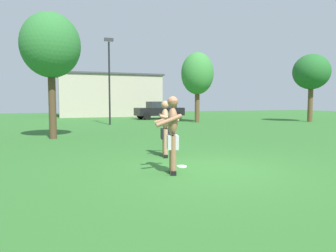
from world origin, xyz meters
The scene contains 10 objects.
ground_plane centered at (0.00, 0.00, 0.00)m, with size 80.00×80.00×0.00m, color #2D6628.
player_with_cap centered at (-0.85, -0.14, 0.94)m, with size 0.70×0.60×1.71m.
player_in_black centered at (-0.30, 1.91, 0.85)m, with size 0.69×0.65×1.61m.
frisbee centered at (-0.40, 0.41, 0.01)m, with size 0.24×0.24×0.03m, color white.
car_black_near_post centered at (5.62, 20.39, 0.82)m, with size 4.41×2.25×1.58m.
lamp_post centered at (0.19, 14.84, 3.56)m, with size 0.60×0.24×5.83m.
outbuilding_behind_lot centered at (2.24, 28.55, 2.26)m, with size 10.88×7.26×4.50m.
tree_right_field centered at (-3.39, 7.57, 3.89)m, with size 2.45×2.45×5.28m.
tree_behind_players centered at (6.88, 15.11, 3.67)m, with size 2.46×2.46×5.29m.
tree_near_building centered at (15.46, 12.67, 3.84)m, with size 2.79×2.79×5.24m.
Camera 1 is at (-3.23, -6.49, 1.59)m, focal length 33.25 mm.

